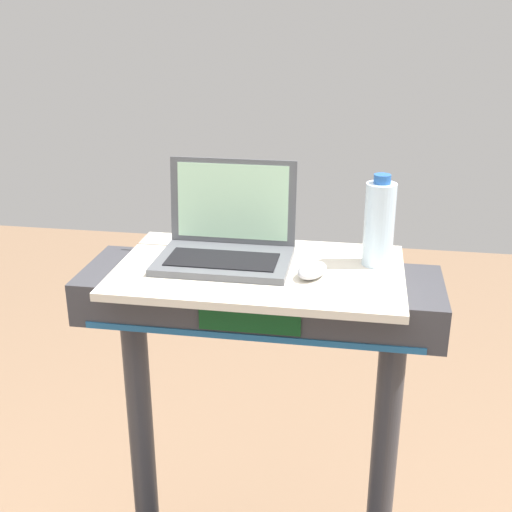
% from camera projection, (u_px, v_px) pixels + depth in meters
% --- Properties ---
extents(desk_board, '(0.71, 0.43, 0.02)m').
position_uv_depth(desk_board, '(259.00, 271.00, 1.63)').
color(desk_board, beige).
rests_on(desk_board, treadmill_base).
extents(laptop, '(0.33, 0.25, 0.24)m').
position_uv_depth(laptop, '(227.00, 241.00, 1.66)').
color(laptop, '#515459').
rests_on(laptop, desk_board).
extents(computer_mouse, '(0.09, 0.12, 0.03)m').
position_uv_depth(computer_mouse, '(312.00, 270.00, 1.56)').
color(computer_mouse, '#B2B2B7').
rests_on(computer_mouse, desk_board).
extents(water_bottle, '(0.07, 0.07, 0.23)m').
position_uv_depth(water_bottle, '(379.00, 223.00, 1.61)').
color(water_bottle, silver).
rests_on(water_bottle, desk_board).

